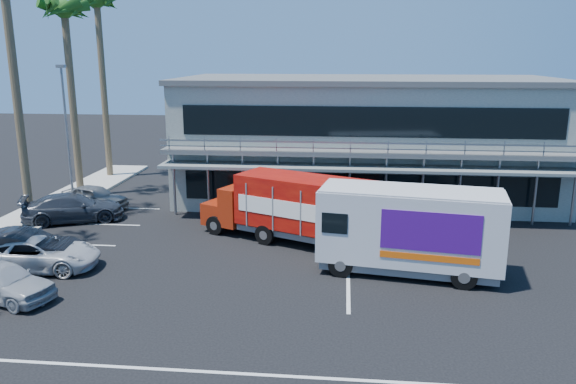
# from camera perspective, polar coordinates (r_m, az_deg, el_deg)

# --- Properties ---
(ground) EXTENTS (120.00, 120.00, 0.00)m
(ground) POSITION_cam_1_polar(r_m,az_deg,el_deg) (21.65, 0.77, -9.76)
(ground) COLOR black
(ground) RESTS_ON ground
(building) EXTENTS (22.40, 12.00, 7.30)m
(building) POSITION_cam_1_polar(r_m,az_deg,el_deg) (35.09, 7.83, 5.51)
(building) COLOR gray
(building) RESTS_ON ground
(curb_strip) EXTENTS (3.00, 32.00, 0.16)m
(curb_strip) POSITION_cam_1_polar(r_m,az_deg,el_deg) (31.88, -26.18, -3.24)
(curb_strip) COLOR #A5A399
(curb_strip) RESTS_ON ground
(palm_e) EXTENTS (2.80, 2.80, 12.25)m
(palm_e) POSITION_cam_1_polar(r_m,az_deg,el_deg) (36.69, -21.70, 15.89)
(palm_e) COLOR brown
(palm_e) RESTS_ON ground
(palm_f) EXTENTS (2.80, 2.80, 13.25)m
(palm_f) POSITION_cam_1_polar(r_m,az_deg,el_deg) (41.88, -18.78, 16.99)
(palm_f) COLOR brown
(palm_f) RESTS_ON ground
(light_pole_far) EXTENTS (0.50, 0.25, 8.09)m
(light_pole_far) POSITION_cam_1_polar(r_m,az_deg,el_deg) (34.88, -21.56, 6.03)
(light_pole_far) COLOR gray
(light_pole_far) RESTS_ON ground
(red_truck) EXTENTS (9.47, 5.92, 3.18)m
(red_truck) POSITION_cam_1_polar(r_m,az_deg,el_deg) (26.05, 1.27, -1.58)
(red_truck) COLOR maroon
(red_truck) RESTS_ON ground
(white_van) EXTENTS (7.47, 3.58, 3.50)m
(white_van) POSITION_cam_1_polar(r_m,az_deg,el_deg) (22.97, 12.22, -3.73)
(white_van) COLOR silver
(white_van) RESTS_ON ground
(parked_car_a) EXTENTS (4.41, 2.79, 1.40)m
(parked_car_a) POSITION_cam_1_polar(r_m,az_deg,el_deg) (22.97, -27.06, -8.05)
(parked_car_a) COLOR #9EA0A4
(parked_car_a) RESTS_ON ground
(parked_car_b) EXTENTS (4.82, 2.24, 1.53)m
(parked_car_b) POSITION_cam_1_polar(r_m,az_deg,el_deg) (26.02, -25.31, -5.22)
(parked_car_b) COLOR black
(parked_car_b) RESTS_ON ground
(parked_car_c) EXTENTS (5.05, 2.66, 1.35)m
(parked_car_c) POSITION_cam_1_polar(r_m,az_deg,el_deg) (25.38, -23.99, -5.76)
(parked_car_c) COLOR silver
(parked_car_c) RESTS_ON ground
(parked_car_d) EXTENTS (5.53, 3.88, 1.49)m
(parked_car_d) POSITION_cam_1_polar(r_m,az_deg,el_deg) (31.83, -20.99, -1.51)
(parked_car_d) COLOR #2A2F38
(parked_car_d) RESTS_ON ground
(parked_car_e) EXTENTS (4.27, 2.64, 1.36)m
(parked_car_e) POSITION_cam_1_polar(r_m,az_deg,el_deg) (34.11, -19.05, -0.47)
(parked_car_e) COLOR slate
(parked_car_e) RESTS_ON ground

